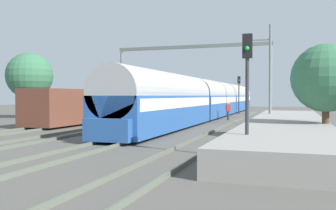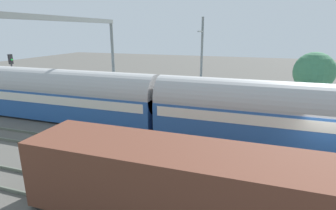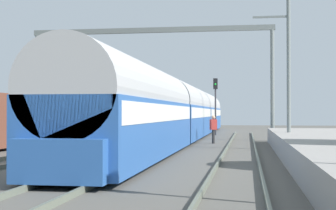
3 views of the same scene
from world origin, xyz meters
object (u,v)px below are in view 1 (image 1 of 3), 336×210
Objects in this scene: railway_signal_near at (247,78)px; railway_signal_far at (239,90)px; passenger_train at (213,99)px; person_crossing at (228,109)px; freight_car at (83,106)px; catenary_gantry at (191,63)px.

railway_signal_near is 0.97× the size of railway_signal_far.
person_crossing is at bearing -62.60° from passenger_train.
railway_signal_far reaches higher than railway_signal_near.
railway_signal_near is (15.24, -13.41, 1.53)m from freight_car.
railway_signal_near is at bearing -70.53° from catenary_gantry.
railway_signal_far is (-0.59, 11.79, 2.05)m from person_crossing.
railway_signal_far is 0.28× the size of catenary_gantry.
railway_signal_near is at bearing -41.35° from freight_car.
passenger_train is at bearing 104.41° from railway_signal_near.
railway_signal_near is at bearing -81.73° from railway_signal_far.
freight_car is (-8.50, -12.81, -0.50)m from passenger_train.
person_crossing is at bearing 35.93° from freight_car.
catenary_gantry is (-4.04, -8.11, 2.86)m from railway_signal_far.
freight_car is 2.79× the size of railway_signal_near.
catenary_gantry is at bearing 61.34° from freight_car.
passenger_train is at bearing -105.40° from railway_signal_far.
railway_signal_far is at bearing 74.60° from passenger_train.
catenary_gantry is at bearing 110.04° from person_crossing.
catenary_gantry reaches higher than railway_signal_far.
railway_signal_near is (6.74, -26.22, 1.03)m from passenger_train.
railway_signal_far reaches higher than person_crossing.
person_crossing is 21.89m from railway_signal_near.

